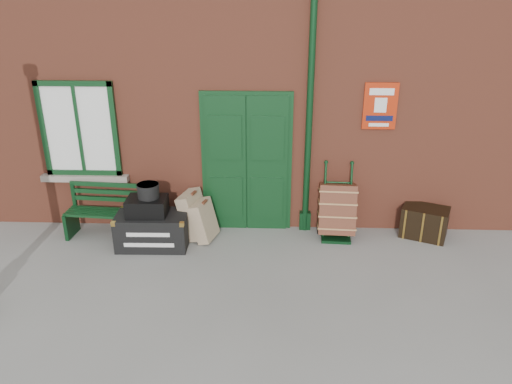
{
  "coord_description": "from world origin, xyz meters",
  "views": [
    {
      "loc": [
        0.12,
        -5.93,
        3.77
      ],
      "look_at": [
        -0.12,
        0.6,
        1.0
      ],
      "focal_mm": 35.0,
      "sensor_mm": 36.0,
      "label": 1
    }
  ],
  "objects_px": {
    "bench": "(113,210)",
    "houdini_trunk": "(153,230)",
    "porter_trolley": "(337,210)",
    "dark_trunk": "(424,222)"
  },
  "relations": [
    {
      "from": "bench",
      "to": "porter_trolley",
      "type": "bearing_deg",
      "value": 6.57
    },
    {
      "from": "bench",
      "to": "houdini_trunk",
      "type": "height_order",
      "value": "bench"
    },
    {
      "from": "houdini_trunk",
      "to": "dark_trunk",
      "type": "bearing_deg",
      "value": 5.25
    },
    {
      "from": "bench",
      "to": "houdini_trunk",
      "type": "distance_m",
      "value": 0.78
    },
    {
      "from": "porter_trolley",
      "to": "bench",
      "type": "bearing_deg",
      "value": -174.72
    },
    {
      "from": "bench",
      "to": "dark_trunk",
      "type": "relative_size",
      "value": 2.11
    },
    {
      "from": "porter_trolley",
      "to": "dark_trunk",
      "type": "bearing_deg",
      "value": 4.03
    },
    {
      "from": "porter_trolley",
      "to": "dark_trunk",
      "type": "relative_size",
      "value": 1.71
    },
    {
      "from": "porter_trolley",
      "to": "houdini_trunk",
      "type": "bearing_deg",
      "value": -167.93
    },
    {
      "from": "bench",
      "to": "dark_trunk",
      "type": "distance_m",
      "value": 4.93
    }
  ]
}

